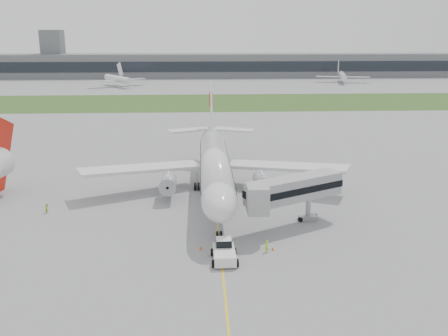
{
  "coord_description": "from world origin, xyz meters",
  "views": [
    {
      "loc": [
        -2.52,
        -79.93,
        28.22
      ],
      "look_at": [
        1.52,
        2.0,
        5.38
      ],
      "focal_mm": 40.0,
      "sensor_mm": 36.0,
      "label": 1
    }
  ],
  "objects_px": {
    "airliner": "(215,162)",
    "ground_crew_near": "(266,246)",
    "jet_bridge": "(289,190)",
    "pushback_tug": "(224,251)"
  },
  "relations": [
    {
      "from": "jet_bridge",
      "to": "ground_crew_near",
      "type": "relative_size",
      "value": 9.4
    },
    {
      "from": "airliner",
      "to": "jet_bridge",
      "type": "xyz_separation_m",
      "value": [
        10.31,
        -16.66,
        0.05
      ]
    },
    {
      "from": "airliner",
      "to": "ground_crew_near",
      "type": "height_order",
      "value": "airliner"
    },
    {
      "from": "airliner",
      "to": "jet_bridge",
      "type": "height_order",
      "value": "airliner"
    },
    {
      "from": "jet_bridge",
      "to": "ground_crew_near",
      "type": "distance_m",
      "value": 10.61
    },
    {
      "from": "pushback_tug",
      "to": "jet_bridge",
      "type": "bearing_deg",
      "value": 45.01
    },
    {
      "from": "ground_crew_near",
      "to": "jet_bridge",
      "type": "bearing_deg",
      "value": -149.25
    },
    {
      "from": "pushback_tug",
      "to": "jet_bridge",
      "type": "relative_size",
      "value": 0.31
    },
    {
      "from": "airliner",
      "to": "jet_bridge",
      "type": "relative_size",
      "value": 3.45
    },
    {
      "from": "airliner",
      "to": "jet_bridge",
      "type": "bearing_deg",
      "value": -58.24
    }
  ]
}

